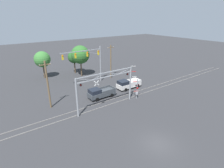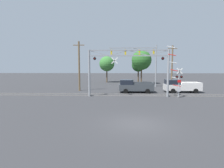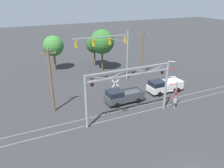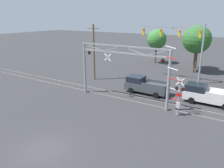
{
  "view_description": "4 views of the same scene",
  "coord_description": "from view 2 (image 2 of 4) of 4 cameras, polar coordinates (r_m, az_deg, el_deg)",
  "views": [
    {
      "loc": [
        -14.37,
        -10.63,
        14.41
      ],
      "look_at": [
        0.38,
        10.2,
        4.44
      ],
      "focal_mm": 28.0,
      "sensor_mm": 36.0,
      "label": 1
    },
    {
      "loc": [
        -1.27,
        -11.71,
        3.91
      ],
      "look_at": [
        -2.11,
        10.16,
        1.77
      ],
      "focal_mm": 28.0,
      "sensor_mm": 36.0,
      "label": 2
    },
    {
      "loc": [
        -11.35,
        -8.33,
        13.69
      ],
      "look_at": [
        -0.83,
        14.2,
        3.37
      ],
      "focal_mm": 35.0,
      "sensor_mm": 36.0,
      "label": 3
    },
    {
      "loc": [
        11.23,
        -8.77,
        9.14
      ],
      "look_at": [
        -0.52,
        10.05,
        2.18
      ],
      "focal_mm": 35.0,
      "sensor_mm": 36.0,
      "label": 4
    }
  ],
  "objects": [
    {
      "name": "ground_plane",
      "position": [
        12.42,
        8.15,
        -12.84
      ],
      "size": [
        200.0,
        200.0,
        0.0
      ],
      "primitive_type": "plane",
      "color": "#303033"
    },
    {
      "name": "rail_track_near",
      "position": [
        23.66,
        5.25,
        -3.84
      ],
      "size": [
        80.0,
        0.08,
        0.1
      ],
      "primitive_type": "cube",
      "color": "gray",
      "rests_on": "ground_plane"
    },
    {
      "name": "rail_track_far",
      "position": [
        25.08,
        5.08,
        -3.3
      ],
      "size": [
        80.0,
        0.08,
        0.1
      ],
      "primitive_type": "cube",
      "color": "gray",
      "rests_on": "ground_plane"
    },
    {
      "name": "crossing_gantry",
      "position": [
        23.06,
        5.35,
        5.76
      ],
      "size": [
        10.63,
        0.3,
        6.15
      ],
      "color": "gray",
      "rests_on": "ground_plane"
    },
    {
      "name": "crossing_signal_mast",
      "position": [
        23.8,
        20.72,
        0.83
      ],
      "size": [
        2.1,
        0.35,
        6.54
      ],
      "color": "gray",
      "rests_on": "ground_plane"
    },
    {
      "name": "traffic_signal_span",
      "position": [
        34.79,
        10.3,
        8.44
      ],
      "size": [
        9.31,
        0.39,
        8.19
      ],
      "color": "gray",
      "rests_on": "ground_plane"
    },
    {
      "name": "pickup_truck_lead",
      "position": [
        27.0,
        7.25,
        -0.75
      ],
      "size": [
        5.19,
        2.3,
        1.96
      ],
      "color": "#3D4247",
      "rests_on": "ground_plane"
    },
    {
      "name": "pickup_truck_following",
      "position": [
        28.98,
        21.36,
        -0.65
      ],
      "size": [
        5.39,
        2.3,
        1.96
      ],
      "color": "silver",
      "rests_on": "ground_plane"
    },
    {
      "name": "utility_pole_left",
      "position": [
        29.06,
        -10.68,
        5.96
      ],
      "size": [
        1.8,
        0.28,
        8.02
      ],
      "color": "brown",
      "rests_on": "ground_plane"
    },
    {
      "name": "utility_pole_right",
      "position": [
        36.45,
        19.02,
        5.72
      ],
      "size": [
        1.8,
        0.28,
        8.1
      ],
      "color": "brown",
      "rests_on": "ground_plane"
    },
    {
      "name": "background_tree_beyond_span",
      "position": [
        44.41,
        -1.7,
        6.6
      ],
      "size": [
        3.81,
        3.81,
        6.63
      ],
      "color": "brown",
      "rests_on": "ground_plane"
    },
    {
      "name": "background_tree_far_left_verge",
      "position": [
        43.96,
        8.6,
        6.08
      ],
      "size": [
        3.25,
        3.25,
        6.0
      ],
      "color": "brown",
      "rests_on": "ground_plane"
    },
    {
      "name": "background_tree_far_right_verge",
      "position": [
        40.87,
        9.62,
        7.69
      ],
      "size": [
        4.52,
        4.52,
        7.75
      ],
      "color": "brown",
      "rests_on": "ground_plane"
    }
  ]
}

